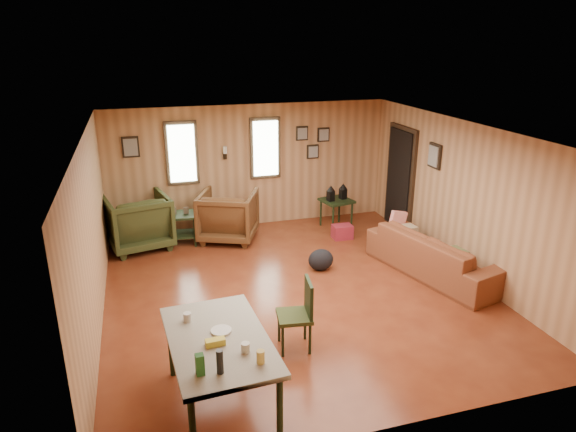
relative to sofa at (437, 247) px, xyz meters
name	(u,v)px	position (x,y,z in m)	size (l,w,h in m)	color
room	(301,208)	(-2.14, 0.36, 0.75)	(5.54, 6.04, 2.44)	brown
sofa	(437,247)	(0.00, 0.00, 0.00)	(2.34, 0.68, 0.92)	brown
recliner_brown	(228,213)	(-2.90, 2.40, 0.05)	(0.99, 0.93, 1.02)	#553319
recliner_green	(138,219)	(-4.51, 2.48, 0.08)	(1.05, 0.98, 1.08)	#303819
end_table	(181,223)	(-3.76, 2.44, -0.06)	(0.60, 0.56, 0.71)	black
side_table	(337,198)	(-0.74, 2.43, 0.14)	(0.66, 0.66, 0.88)	black
cooler	(342,232)	(-0.85, 1.84, -0.33)	(0.37, 0.27, 0.26)	maroon
backpack	(321,260)	(-1.71, 0.65, -0.28)	(0.48, 0.41, 0.36)	black
sofa_pillows	(425,238)	(-0.02, 0.32, 0.04)	(0.54, 1.66, 0.34)	brown
dining_table	(219,345)	(-3.81, -2.13, 0.28)	(1.04, 1.64, 1.04)	gray
dining_chair	(300,311)	(-2.71, -1.34, 0.04)	(0.46, 0.46, 0.90)	#303819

